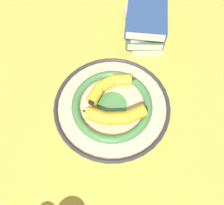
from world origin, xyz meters
TOP-DOWN VIEW (x-y plane):
  - ground_plane at (0.00, 0.00)m, footprint 2.80×2.80m
  - decorative_bowl at (-0.04, 0.01)m, footprint 0.38×0.38m
  - banana_a at (-0.08, 0.04)m, footprint 0.15×0.17m
  - banana_b at (0.01, -0.01)m, footprint 0.08×0.18m
  - book_stack at (0.12, -0.28)m, footprint 0.25×0.24m

SIDE VIEW (x-z plane):
  - ground_plane at x=0.00m, z-range 0.00..0.00m
  - decorative_bowl at x=-0.04m, z-range 0.00..0.04m
  - banana_b at x=0.01m, z-range 0.04..0.07m
  - banana_a at x=-0.08m, z-range 0.04..0.08m
  - book_stack at x=0.12m, z-range 0.00..0.14m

